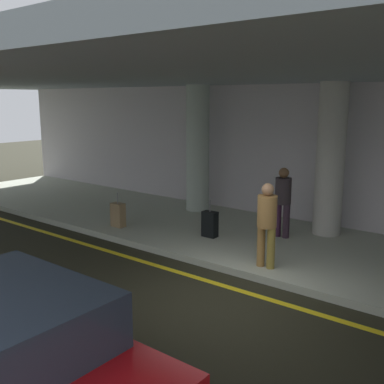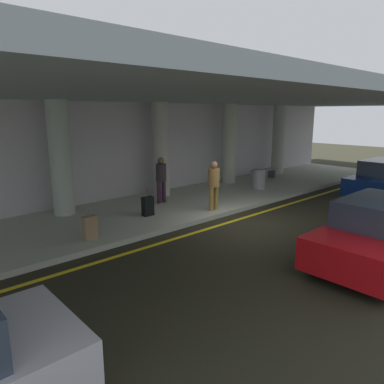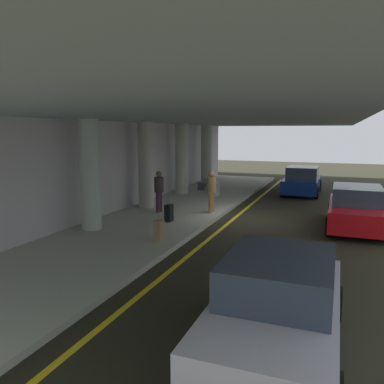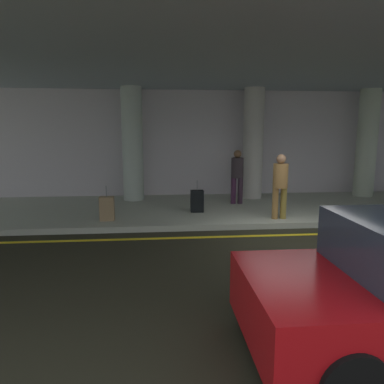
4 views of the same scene
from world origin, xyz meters
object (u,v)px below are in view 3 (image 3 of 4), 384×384
at_px(support_column_left_mid, 146,165).
at_px(traveler_with_luggage, 211,189).
at_px(car_red, 356,209).
at_px(support_column_right_mid, 206,155).
at_px(bench_metal, 205,183).
at_px(support_column_center, 182,159).
at_px(suitcase_upright_primary, 169,213).
at_px(suitcase_upright_secondary, 159,230).
at_px(support_column_far_left, 90,175).
at_px(person_waiting_for_ride, 159,189).
at_px(trash_bin_steel, 215,188).
at_px(car_silver, 278,306).
at_px(car_navy, 302,181).

xyz_separation_m(support_column_left_mid, traveler_with_luggage, (-0.04, -2.96, -0.86)).
distance_m(car_red, traveler_with_luggage, 5.42).
bearing_deg(support_column_left_mid, support_column_right_mid, 0.00).
relative_size(support_column_right_mid, bench_metal, 2.28).
bearing_deg(support_column_center, suitcase_upright_primary, -161.85).
bearing_deg(suitcase_upright_secondary, car_red, -53.16).
relative_size(support_column_left_mid, traveler_with_luggage, 2.17).
bearing_deg(suitcase_upright_secondary, suitcase_upright_primary, 16.60).
xyz_separation_m(support_column_far_left, traveler_with_luggage, (3.96, -2.96, -0.86)).
relative_size(support_column_far_left, support_column_right_mid, 1.00).
xyz_separation_m(person_waiting_for_ride, trash_bin_steel, (4.64, -0.90, -0.54)).
bearing_deg(traveler_with_luggage, support_column_right_mid, -46.56).
bearing_deg(suitcase_upright_primary, car_silver, -116.74).
height_order(support_column_center, bench_metal, support_column_center).
bearing_deg(car_red, suitcase_upright_secondary, -55.16).
relative_size(car_silver, bench_metal, 2.56).
distance_m(support_column_center, car_navy, 6.75).
distance_m(support_column_right_mid, suitcase_upright_secondary, 12.87).
height_order(support_column_right_mid, suitcase_upright_primary, support_column_right_mid).
bearing_deg(support_column_far_left, car_navy, -27.78).
height_order(support_column_far_left, car_red, support_column_far_left).
relative_size(car_red, suitcase_upright_primary, 4.56).
relative_size(support_column_left_mid, car_silver, 0.89).
distance_m(car_navy, person_waiting_for_ride, 9.26).
height_order(traveler_with_luggage, suitcase_upright_primary, traveler_with_luggage).
xyz_separation_m(bench_metal, trash_bin_steel, (-2.16, -1.27, 0.07)).
distance_m(traveler_with_luggage, suitcase_upright_secondary, 4.49).
height_order(support_column_far_left, support_column_right_mid, same).
relative_size(car_silver, person_waiting_for_ride, 2.44).
bearing_deg(bench_metal, support_column_center, 164.22).
relative_size(traveler_with_luggage, suitcase_upright_secondary, 1.87).
xyz_separation_m(suitcase_upright_primary, trash_bin_steel, (6.00, 0.15, 0.11)).
relative_size(support_column_far_left, bench_metal, 2.28).
height_order(support_column_left_mid, suitcase_upright_primary, support_column_left_mid).
height_order(support_column_left_mid, car_navy, support_column_left_mid).
distance_m(support_column_far_left, traveler_with_luggage, 5.01).
height_order(car_navy, suitcase_upright_primary, car_navy).
relative_size(bench_metal, trash_bin_steel, 1.88).
xyz_separation_m(support_column_left_mid, support_column_right_mid, (8.00, 0.00, 0.00)).
bearing_deg(car_silver, suitcase_upright_secondary, -134.89).
relative_size(support_column_left_mid, suitcase_upright_primary, 4.06).
relative_size(car_navy, bench_metal, 2.56).
distance_m(car_navy, traveler_with_luggage, 7.74).
distance_m(support_column_right_mid, suitcase_upright_primary, 10.40).
distance_m(support_column_far_left, suitcase_upright_primary, 3.15).
bearing_deg(suitcase_upright_primary, support_column_far_left, 160.96).
distance_m(support_column_left_mid, car_navy, 9.30).
xyz_separation_m(support_column_right_mid, suitcase_upright_primary, (-10.09, -2.00, -1.51)).
relative_size(support_column_left_mid, support_column_right_mid, 1.00).
height_order(support_column_right_mid, car_silver, support_column_right_mid).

